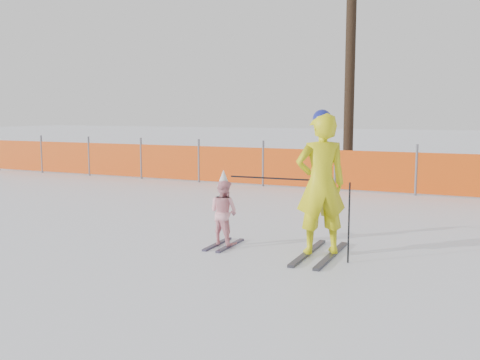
{
  "coord_description": "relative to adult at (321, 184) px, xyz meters",
  "views": [
    {
      "loc": [
        3.3,
        -6.71,
        2.0
      ],
      "look_at": [
        0.0,
        0.5,
        1.0
      ],
      "focal_mm": 40.0,
      "sensor_mm": 36.0,
      "label": 1
    }
  ],
  "objects": [
    {
      "name": "child",
      "position": [
        -1.48,
        -0.06,
        -0.49
      ],
      "size": [
        0.55,
        0.86,
        1.16
      ],
      "color": "black",
      "rests_on": "ground"
    },
    {
      "name": "ground",
      "position": [
        -1.26,
        -0.44,
        -1.02
      ],
      "size": [
        120.0,
        120.0,
        0.0
      ],
      "primitive_type": "plane",
      "color": "white",
      "rests_on": "ground"
    },
    {
      "name": "ski_poles",
      "position": [
        -0.18,
        -0.11,
        -0.2
      ],
      "size": [
        1.81,
        0.22,
        1.09
      ],
      "color": "black",
      "rests_on": "ground"
    },
    {
      "name": "adult",
      "position": [
        0.0,
        0.0,
        0.0
      ],
      "size": [
        0.85,
        1.52,
        2.04
      ],
      "color": "black",
      "rests_on": "ground"
    },
    {
      "name": "safety_fence",
      "position": [
        -5.15,
        6.32,
        -0.47
      ],
      "size": [
        16.63,
        0.06,
        1.25
      ],
      "color": "#595960",
      "rests_on": "ground"
    }
  ]
}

